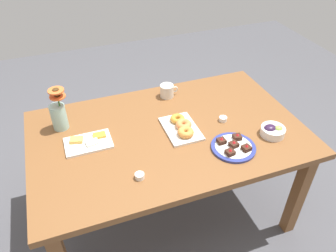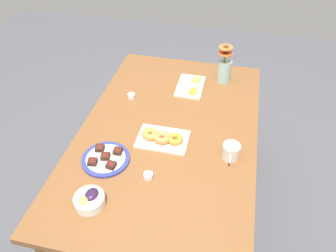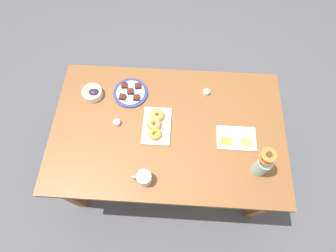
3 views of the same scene
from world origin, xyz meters
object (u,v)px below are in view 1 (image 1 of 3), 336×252
object	(u,v)px
dining_table	(168,142)
cheese_platter	(88,142)
jam_cup_berry	(140,176)
dessert_plate	(233,147)
croissant_platter	(182,127)
jam_cup_honey	(223,119)
coffee_mug	(167,91)
flower_vase	(59,115)
grape_bowl	(273,131)

from	to	relation	value
dining_table	cheese_platter	bearing A→B (deg)	173.69
jam_cup_berry	dessert_plate	xyz separation A→B (m)	(0.55, 0.04, -0.00)
cheese_platter	croissant_platter	world-z (taller)	croissant_platter
dining_table	jam_cup_honey	xyz separation A→B (m)	(0.35, -0.02, 0.10)
coffee_mug	dessert_plate	size ratio (longest dim) A/B	0.51
coffee_mug	cheese_platter	bearing A→B (deg)	-152.09
coffee_mug	jam_cup_honey	world-z (taller)	coffee_mug
croissant_platter	flower_vase	size ratio (longest dim) A/B	1.04
dining_table	jam_cup_berry	world-z (taller)	jam_cup_berry
dining_table	dessert_plate	xyz separation A→B (m)	(0.29, -0.27, 0.10)
grape_bowl	dessert_plate	xyz separation A→B (m)	(-0.27, -0.03, -0.02)
cheese_platter	dessert_plate	world-z (taller)	dessert_plate
flower_vase	cheese_platter	bearing A→B (deg)	-58.33
dessert_plate	flower_vase	bearing A→B (deg)	149.29
dining_table	croissant_platter	size ratio (longest dim) A/B	5.71
coffee_mug	cheese_platter	distance (m)	0.66
dining_table	croissant_platter	distance (m)	0.14
coffee_mug	cheese_platter	xyz separation A→B (m)	(-0.59, -0.31, -0.03)
croissant_platter	dessert_plate	size ratio (longest dim) A/B	1.13
croissant_platter	cheese_platter	bearing A→B (deg)	173.01
dining_table	croissant_platter	xyz separation A→B (m)	(0.08, -0.02, 0.11)
grape_bowl	croissant_platter	size ratio (longest dim) A/B	0.50
grape_bowl	dessert_plate	distance (m)	0.27
jam_cup_berry	grape_bowl	bearing A→B (deg)	4.45
croissant_platter	jam_cup_honey	xyz separation A→B (m)	(0.27, -0.00, -0.01)
coffee_mug	croissant_platter	world-z (taller)	coffee_mug
jam_cup_berry	dessert_plate	world-z (taller)	dessert_plate
croissant_platter	jam_cup_honey	world-z (taller)	croissant_platter
dining_table	croissant_platter	world-z (taller)	croissant_platter
dessert_plate	coffee_mug	bearing A→B (deg)	104.52
coffee_mug	flower_vase	xyz separation A→B (m)	(-0.71, -0.11, 0.05)
dining_table	grape_bowl	world-z (taller)	grape_bowl
jam_cup_honey	flower_vase	bearing A→B (deg)	163.79
cheese_platter	flower_vase	size ratio (longest dim) A/B	0.96
dining_table	flower_vase	world-z (taller)	flower_vase
grape_bowl	croissant_platter	bearing A→B (deg)	155.05
cheese_platter	croissant_platter	bearing A→B (deg)	-6.99
dining_table	cheese_platter	world-z (taller)	cheese_platter
grape_bowl	cheese_platter	bearing A→B (deg)	164.21
coffee_mug	cheese_platter	world-z (taller)	coffee_mug
cheese_platter	jam_cup_berry	world-z (taller)	cheese_platter
dining_table	dessert_plate	distance (m)	0.40
flower_vase	jam_cup_berry	bearing A→B (deg)	-59.70
coffee_mug	jam_cup_berry	xyz separation A→B (m)	(-0.39, -0.66, -0.03)
croissant_platter	jam_cup_berry	xyz separation A→B (m)	(-0.34, -0.29, -0.01)
dessert_plate	flower_vase	world-z (taller)	flower_vase
croissant_platter	jam_cup_berry	world-z (taller)	croissant_platter
dining_table	coffee_mug	xyz separation A→B (m)	(0.13, 0.36, 0.13)
coffee_mug	grape_bowl	size ratio (longest dim) A/B	0.90
croissant_platter	dessert_plate	world-z (taller)	same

